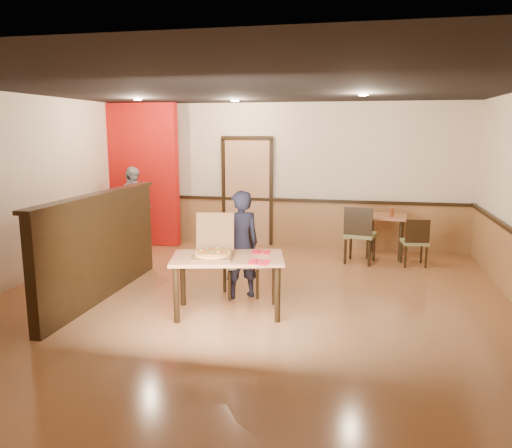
{
  "coord_description": "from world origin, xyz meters",
  "views": [
    {
      "loc": [
        1.42,
        -6.2,
        2.26
      ],
      "look_at": [
        0.11,
        0.0,
        1.07
      ],
      "focal_mm": 35.0,
      "sensor_mm": 36.0,
      "label": 1
    }
  ],
  "objects_px": {
    "side_chair_left": "(359,232)",
    "diner": "(240,245)",
    "diner_chair": "(240,258)",
    "passerby": "(133,209)",
    "side_chair_right": "(415,240)",
    "pizza_box": "(213,251)",
    "side_table": "(386,225)",
    "main_table": "(228,265)",
    "condiment": "(392,212)"
  },
  "relations": [
    {
      "from": "side_chair_right",
      "to": "diner_chair",
      "type": "bearing_deg",
      "value": 31.19
    },
    {
      "from": "side_chair_left",
      "to": "condiment",
      "type": "relative_size",
      "value": 6.62
    },
    {
      "from": "side_chair_left",
      "to": "condiment",
      "type": "xyz_separation_m",
      "value": [
        0.55,
        0.5,
        0.29
      ]
    },
    {
      "from": "diner",
      "to": "condiment",
      "type": "height_order",
      "value": "diner"
    },
    {
      "from": "side_chair_right",
      "to": "side_table",
      "type": "height_order",
      "value": "side_chair_right"
    },
    {
      "from": "side_chair_left",
      "to": "side_chair_right",
      "type": "bearing_deg",
      "value": -167.96
    },
    {
      "from": "diner_chair",
      "to": "passerby",
      "type": "xyz_separation_m",
      "value": [
        -2.61,
        2.14,
        0.29
      ]
    },
    {
      "from": "diner",
      "to": "pizza_box",
      "type": "xyz_separation_m",
      "value": [
        -0.18,
        -0.66,
        0.05
      ]
    },
    {
      "from": "passerby",
      "to": "condiment",
      "type": "bearing_deg",
      "value": -67.06
    },
    {
      "from": "side_table",
      "to": "condiment",
      "type": "distance_m",
      "value": 0.29
    },
    {
      "from": "diner_chair",
      "to": "side_chair_right",
      "type": "bearing_deg",
      "value": 13.29
    },
    {
      "from": "main_table",
      "to": "diner",
      "type": "height_order",
      "value": "diner"
    },
    {
      "from": "side_table",
      "to": "pizza_box",
      "type": "bearing_deg",
      "value": -122.96
    },
    {
      "from": "diner_chair",
      "to": "passerby",
      "type": "distance_m",
      "value": 3.39
    },
    {
      "from": "diner",
      "to": "side_table",
      "type": "bearing_deg",
      "value": -158.97
    },
    {
      "from": "passerby",
      "to": "diner_chair",
      "type": "bearing_deg",
      "value": -110.76
    },
    {
      "from": "side_chair_left",
      "to": "diner",
      "type": "xyz_separation_m",
      "value": [
        -1.58,
        -2.15,
        0.19
      ]
    },
    {
      "from": "main_table",
      "to": "passerby",
      "type": "bearing_deg",
      "value": 119.4
    },
    {
      "from": "side_chair_right",
      "to": "diner",
      "type": "distance_m",
      "value": 3.31
    },
    {
      "from": "main_table",
      "to": "diner_chair",
      "type": "bearing_deg",
      "value": 79.8
    },
    {
      "from": "side_chair_right",
      "to": "condiment",
      "type": "distance_m",
      "value": 0.72
    },
    {
      "from": "diner_chair",
      "to": "condiment",
      "type": "bearing_deg",
      "value": 23.93
    },
    {
      "from": "condiment",
      "to": "diner_chair",
      "type": "bearing_deg",
      "value": -130.96
    },
    {
      "from": "passerby",
      "to": "pizza_box",
      "type": "distance_m",
      "value": 3.84
    },
    {
      "from": "diner_chair",
      "to": "pizza_box",
      "type": "bearing_deg",
      "value": -124.71
    },
    {
      "from": "side_chair_right",
      "to": "main_table",
      "type": "bearing_deg",
      "value": 40.74
    },
    {
      "from": "pizza_box",
      "to": "passerby",
      "type": "bearing_deg",
      "value": 120.28
    },
    {
      "from": "diner_chair",
      "to": "pizza_box",
      "type": "relative_size",
      "value": 1.47
    },
    {
      "from": "side_chair_right",
      "to": "diner",
      "type": "xyz_separation_m",
      "value": [
        -2.5,
        -2.16,
        0.29
      ]
    },
    {
      "from": "condiment",
      "to": "main_table",
      "type": "bearing_deg",
      "value": -123.18
    },
    {
      "from": "diner",
      "to": "condiment",
      "type": "xyz_separation_m",
      "value": [
        2.13,
        2.65,
        0.1
      ]
    },
    {
      "from": "main_table",
      "to": "diner",
      "type": "distance_m",
      "value": 0.63
    },
    {
      "from": "side_table",
      "to": "diner",
      "type": "relative_size",
      "value": 0.53
    },
    {
      "from": "main_table",
      "to": "side_chair_left",
      "type": "xyz_separation_m",
      "value": [
        1.59,
        2.77,
        -0.07
      ]
    },
    {
      "from": "diner_chair",
      "to": "passerby",
      "type": "relative_size",
      "value": 0.59
    },
    {
      "from": "main_table",
      "to": "side_table",
      "type": "bearing_deg",
      "value": 45.84
    },
    {
      "from": "main_table",
      "to": "diner_chair",
      "type": "height_order",
      "value": "diner_chair"
    },
    {
      "from": "diner_chair",
      "to": "passerby",
      "type": "bearing_deg",
      "value": 115.6
    },
    {
      "from": "side_chair_right",
      "to": "condiment",
      "type": "xyz_separation_m",
      "value": [
        -0.37,
        0.49,
        0.39
      ]
    },
    {
      "from": "main_table",
      "to": "diner",
      "type": "bearing_deg",
      "value": 76.06
    },
    {
      "from": "main_table",
      "to": "diner",
      "type": "xyz_separation_m",
      "value": [
        0.01,
        0.62,
        0.12
      ]
    },
    {
      "from": "diner",
      "to": "passerby",
      "type": "distance_m",
      "value": 3.5
    },
    {
      "from": "side_table",
      "to": "side_chair_right",
      "type": "bearing_deg",
      "value": -53.15
    },
    {
      "from": "side_chair_left",
      "to": "side_chair_right",
      "type": "xyz_separation_m",
      "value": [
        0.92,
        0.01,
        -0.1
      ]
    },
    {
      "from": "pizza_box",
      "to": "side_table",
      "type": "bearing_deg",
      "value": 47.21
    },
    {
      "from": "side_chair_right",
      "to": "condiment",
      "type": "bearing_deg",
      "value": -59.92
    },
    {
      "from": "main_table",
      "to": "diner_chair",
      "type": "xyz_separation_m",
      "value": [
        -0.04,
        0.76,
        -0.11
      ]
    },
    {
      "from": "side_table",
      "to": "condiment",
      "type": "height_order",
      "value": "condiment"
    },
    {
      "from": "diner",
      "to": "condiment",
      "type": "bearing_deg",
      "value": -161.38
    },
    {
      "from": "diner_chair",
      "to": "side_chair_left",
      "type": "height_order",
      "value": "side_chair_left"
    }
  ]
}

